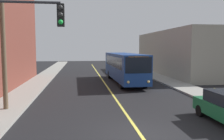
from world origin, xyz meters
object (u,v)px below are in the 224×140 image
at_px(city_bus, 124,66).
at_px(fire_hydrant, 214,94).
at_px(traffic_signal_left_corner, 16,37).
at_px(utility_pole_near, 2,8).

bearing_deg(city_bus, fire_hydrant, -65.66).
height_order(city_bus, traffic_signal_left_corner, traffic_signal_left_corner).
bearing_deg(utility_pole_near, fire_hydrant, 2.91).
bearing_deg(fire_hydrant, traffic_signal_left_corner, -159.60).
height_order(city_bus, utility_pole_near, utility_pole_near).
relative_size(city_bus, utility_pole_near, 1.11).
height_order(utility_pole_near, fire_hydrant, utility_pole_near).
relative_size(city_bus, fire_hydrant, 14.53).
bearing_deg(utility_pole_near, traffic_signal_left_corner, -66.05).
relative_size(utility_pole_near, traffic_signal_left_corner, 1.84).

